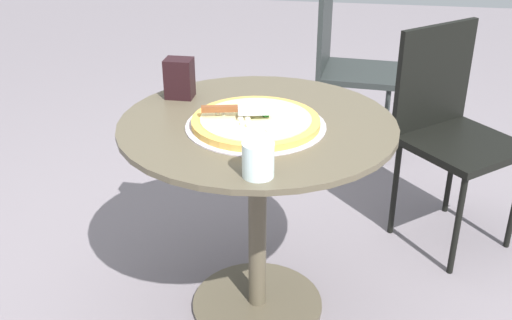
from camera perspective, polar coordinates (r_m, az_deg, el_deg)
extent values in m
plane|color=slate|center=(2.29, 0.12, -13.17)|extent=(10.00, 10.00, 0.00)
cylinder|color=brown|center=(1.92, 0.14, 3.29)|extent=(0.86, 0.86, 0.02)
cylinder|color=brown|center=(2.08, 0.13, -5.57)|extent=(0.06, 0.06, 0.68)
cylinder|color=brown|center=(2.28, 0.12, -12.99)|extent=(0.46, 0.46, 0.02)
cylinder|color=silver|center=(1.88, 0.00, 3.18)|extent=(0.43, 0.43, 0.00)
cylinder|color=gold|center=(1.87, 0.00, 3.52)|extent=(0.39, 0.39, 0.02)
cylinder|color=beige|center=(1.87, 0.00, 3.85)|extent=(0.34, 0.34, 0.00)
sphere|color=silver|center=(1.78, 1.11, 2.75)|extent=(0.01, 0.01, 0.01)
sphere|color=silver|center=(1.89, -2.99, 4.18)|extent=(0.01, 0.01, 0.01)
sphere|color=silver|center=(1.89, -3.52, 4.27)|extent=(0.02, 0.02, 0.02)
sphere|color=#27651F|center=(1.92, 0.31, 4.64)|extent=(0.02, 0.02, 0.02)
sphere|color=beige|center=(1.85, -1.43, 3.81)|extent=(0.02, 0.02, 0.02)
sphere|color=#247624|center=(1.88, 0.90, 4.21)|extent=(0.02, 0.02, 0.02)
sphere|color=silver|center=(1.81, -0.62, 3.28)|extent=(0.02, 0.02, 0.02)
sphere|color=#F0E7CE|center=(1.86, -0.80, 3.89)|extent=(0.02, 0.02, 0.02)
sphere|color=#E8EAC4|center=(1.82, -1.34, 3.39)|extent=(0.01, 0.01, 0.01)
cube|color=silver|center=(1.88, -0.14, 4.61)|extent=(0.12, 0.10, 0.00)
cube|color=brown|center=(1.87, -3.36, 4.73)|extent=(0.11, 0.04, 0.02)
cylinder|color=silver|center=(1.57, 0.20, 0.04)|extent=(0.08, 0.08, 0.09)
cube|color=black|center=(2.10, -7.05, 7.46)|extent=(0.09, 0.07, 0.13)
cube|color=black|center=(2.54, 18.42, 1.36)|extent=(0.55, 0.55, 0.03)
cube|color=black|center=(2.57, 16.06, 7.38)|extent=(0.31, 0.27, 0.42)
cylinder|color=black|center=(2.44, 18.00, -5.77)|extent=(0.02, 0.02, 0.42)
cylinder|color=black|center=(2.85, 17.49, -0.80)|extent=(0.02, 0.02, 0.42)
cylinder|color=black|center=(2.63, 12.64, -2.59)|extent=(0.02, 0.02, 0.42)
cube|color=#272C2B|center=(3.27, 9.36, 7.90)|extent=(0.42, 0.42, 0.03)
cube|color=#272C2B|center=(3.22, 6.36, 12.04)|extent=(0.05, 0.39, 0.43)
cylinder|color=#272C2B|center=(3.50, 12.02, 4.99)|extent=(0.02, 0.02, 0.42)
cylinder|color=#272C2B|center=(3.19, 11.77, 2.88)|extent=(0.02, 0.02, 0.42)
cylinder|color=#272C2B|center=(3.52, 6.64, 5.52)|extent=(0.02, 0.02, 0.42)
cylinder|color=#272C2B|center=(3.21, 5.89, 3.46)|extent=(0.02, 0.02, 0.42)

